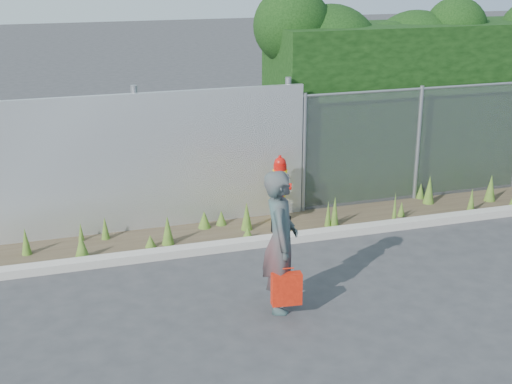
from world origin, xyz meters
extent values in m
plane|color=#323235|center=(0.00, 0.00, 0.00)|extent=(80.00, 80.00, 0.00)
cube|color=#A9A298|center=(0.00, 1.80, 0.06)|extent=(16.00, 0.22, 0.12)
cube|color=#423525|center=(0.00, 2.40, 0.01)|extent=(16.00, 1.20, 0.01)
cone|color=#3B601C|center=(-1.43, 2.22, 0.23)|extent=(0.19, 0.19, 0.47)
cone|color=#3B601C|center=(-0.22, 2.07, 0.10)|extent=(0.18, 0.18, 0.19)
cone|color=#3B601C|center=(3.30, 2.95, 0.14)|extent=(0.15, 0.15, 0.29)
cone|color=#3B601C|center=(-1.43, 2.28, 0.12)|extent=(0.14, 0.14, 0.24)
cone|color=#3B601C|center=(1.27, 2.17, 0.25)|extent=(0.14, 0.14, 0.51)
cone|color=#3B601C|center=(-0.12, 2.44, 0.23)|extent=(0.18, 0.18, 0.47)
cone|color=#3B601C|center=(-2.72, 2.08, 0.19)|extent=(0.22, 0.22, 0.37)
cone|color=#3B601C|center=(2.25, 1.98, 0.27)|extent=(0.08, 0.08, 0.54)
cone|color=#3B601C|center=(0.24, 3.02, 0.10)|extent=(0.10, 0.10, 0.19)
cone|color=#3B601C|center=(-0.45, 2.77, 0.13)|extent=(0.18, 0.18, 0.25)
cone|color=#3B601C|center=(-0.44, 3.04, 0.12)|extent=(0.08, 0.08, 0.25)
cone|color=#3B601C|center=(-2.31, 2.73, 0.18)|extent=(0.14, 0.14, 0.37)
cone|color=#3B601C|center=(-0.75, 2.72, 0.14)|extent=(0.21, 0.21, 0.29)
cone|color=#3B601C|center=(-2.67, 2.78, 0.15)|extent=(0.10, 0.10, 0.30)
cone|color=#3B601C|center=(2.52, 2.24, 0.13)|extent=(0.13, 0.13, 0.26)
cone|color=#3B601C|center=(-1.71, 2.19, 0.10)|extent=(0.17, 0.17, 0.20)
cone|color=#3B601C|center=(3.29, 2.67, 0.25)|extent=(0.20, 0.20, 0.51)
cone|color=#3B601C|center=(4.40, 2.46, 0.24)|extent=(0.20, 0.20, 0.49)
cone|color=#3B601C|center=(3.76, 2.08, 0.21)|extent=(0.13, 0.13, 0.42)
cone|color=#3B601C|center=(1.17, 2.18, 0.22)|extent=(0.11, 0.11, 0.43)
cone|color=#3B601C|center=(-3.48, 2.47, 0.21)|extent=(0.15, 0.15, 0.42)
cube|color=#B5B8BD|center=(-3.25, 3.00, 1.10)|extent=(8.50, 0.08, 2.20)
cylinder|color=gray|center=(-1.70, 3.12, 1.15)|extent=(0.10, 0.10, 2.30)
cylinder|color=gray|center=(0.80, 3.12, 1.15)|extent=(0.10, 0.10, 2.30)
cube|color=gray|center=(4.25, 3.00, 1.00)|extent=(6.50, 0.03, 2.00)
cylinder|color=gray|center=(4.25, 3.00, 2.00)|extent=(6.50, 0.04, 0.04)
cylinder|color=gray|center=(1.05, 3.00, 1.02)|extent=(0.07, 0.07, 2.05)
cylinder|color=gray|center=(3.20, 3.00, 1.02)|extent=(0.07, 0.07, 2.05)
cube|color=black|center=(4.55, 4.00, 1.50)|extent=(7.30, 1.60, 3.00)
sphere|color=black|center=(1.28, 4.28, 3.00)|extent=(1.37, 1.37, 1.37)
sphere|color=black|center=(2.00, 4.23, 2.45)|extent=(1.82, 1.82, 1.82)
sphere|color=black|center=(3.08, 4.07, 2.38)|extent=(1.33, 1.33, 1.33)
sphere|color=black|center=(3.73, 4.23, 2.31)|extent=(1.82, 1.82, 1.82)
sphere|color=black|center=(4.40, 3.99, 2.88)|extent=(1.15, 1.15, 1.15)
sphere|color=black|center=(5.38, 4.21, 2.34)|extent=(1.12, 1.12, 1.12)
cylinder|color=yellow|center=(0.50, 2.64, 0.03)|extent=(0.28, 0.28, 0.06)
cylinder|color=yellow|center=(0.50, 2.64, 0.43)|extent=(0.18, 0.18, 0.85)
cylinder|color=yellow|center=(0.50, 2.64, 0.87)|extent=(0.24, 0.24, 0.05)
cylinder|color=#B20F0A|center=(0.50, 2.64, 0.94)|extent=(0.21, 0.21, 0.10)
sphere|color=#B20F0A|center=(0.50, 2.64, 1.01)|extent=(0.19, 0.19, 0.19)
cylinder|color=#B20F0A|center=(0.50, 2.64, 1.11)|extent=(0.05, 0.05, 0.05)
cylinder|color=#B20F0A|center=(0.36, 2.64, 0.62)|extent=(0.10, 0.11, 0.11)
cylinder|color=#B20F0A|center=(0.64, 2.64, 0.62)|extent=(0.10, 0.11, 0.11)
cylinder|color=#B20F0A|center=(0.50, 2.50, 0.50)|extent=(0.15, 0.12, 0.15)
imported|color=#106966|center=(-0.49, -0.17, 0.89)|extent=(0.61, 0.75, 1.78)
cube|color=#A31709|center=(-0.50, -0.44, 0.38)|extent=(0.36, 0.13, 0.40)
cylinder|color=#A31709|center=(-0.50, -0.44, 0.65)|extent=(0.17, 0.02, 0.02)
cube|color=black|center=(-0.42, 0.01, 1.04)|extent=(0.24, 0.10, 0.18)
camera|label=1|loc=(-3.20, -7.68, 4.20)|focal=50.00mm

